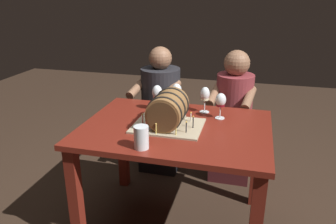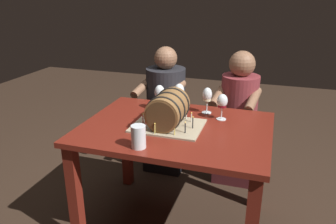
% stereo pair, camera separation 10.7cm
% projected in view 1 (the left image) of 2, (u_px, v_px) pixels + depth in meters
% --- Properties ---
extents(ground_plane, '(8.00, 8.00, 0.00)m').
position_uv_depth(ground_plane, '(175.00, 223.00, 2.41)').
color(ground_plane, '#332319').
extents(dining_table, '(1.20, 0.90, 0.76)m').
position_uv_depth(dining_table, '(175.00, 143.00, 2.18)').
color(dining_table, maroon).
rests_on(dining_table, ground).
extents(barrel_cake, '(0.44, 0.34, 0.23)m').
position_uv_depth(barrel_cake, '(168.00, 111.00, 2.09)').
color(barrel_cake, tan).
rests_on(barrel_cake, dining_table).
extents(wine_glass_rose, '(0.07, 0.07, 0.19)m').
position_uv_depth(wine_glass_rose, '(157.00, 94.00, 2.38)').
color(wine_glass_rose, white).
rests_on(wine_glass_rose, dining_table).
extents(wine_glass_amber, '(0.07, 0.07, 0.19)m').
position_uv_depth(wine_glass_amber, '(177.00, 92.00, 2.42)').
color(wine_glass_amber, white).
rests_on(wine_glass_amber, dining_table).
extents(wine_glass_white, '(0.07, 0.07, 0.19)m').
position_uv_depth(wine_glass_white, '(205.00, 95.00, 2.33)').
color(wine_glass_white, white).
rests_on(wine_glass_white, dining_table).
extents(wine_glass_red, '(0.07, 0.07, 0.18)m').
position_uv_depth(wine_glass_red, '(221.00, 101.00, 2.23)').
color(wine_glass_red, white).
rests_on(wine_glass_red, dining_table).
extents(beer_pint, '(0.08, 0.08, 0.13)m').
position_uv_depth(beer_pint, '(141.00, 138.00, 1.83)').
color(beer_pint, white).
rests_on(beer_pint, dining_table).
extents(person_seated_left, '(0.42, 0.51, 1.13)m').
position_uv_depth(person_seated_left, '(161.00, 115.00, 2.99)').
color(person_seated_left, black).
rests_on(person_seated_left, ground).
extents(person_seated_right, '(0.38, 0.48, 1.13)m').
position_uv_depth(person_seated_right, '(232.00, 123.00, 2.84)').
color(person_seated_right, '#4C1B1E').
rests_on(person_seated_right, ground).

